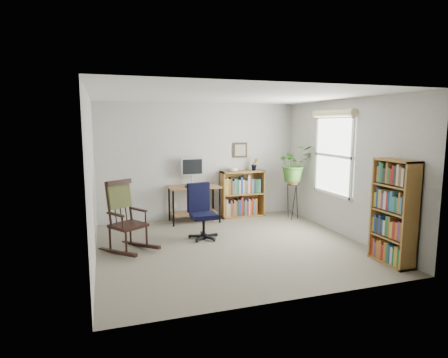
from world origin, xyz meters
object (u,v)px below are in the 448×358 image
object	(u,v)px
rocking_chair	(128,216)
tall_bookshelf	(394,212)
desk	(194,204)
office_chair	(204,211)
low_bookshelf	(242,194)

from	to	relation	value
rocking_chair	tall_bookshelf	distance (m)	3.92
desk	office_chair	bearing A→B (deg)	-95.56
office_chair	tall_bookshelf	bearing A→B (deg)	-53.13
rocking_chair	tall_bookshelf	bearing A→B (deg)	-58.80
office_chair	rocking_chair	bearing A→B (deg)	179.16
desk	rocking_chair	world-z (taller)	rocking_chair
office_chair	rocking_chair	size ratio (longest dim) A/B	0.86
desk	rocking_chair	bearing A→B (deg)	-134.33
tall_bookshelf	rocking_chair	bearing A→B (deg)	154.34
low_bookshelf	rocking_chair	bearing A→B (deg)	-148.08
rocking_chair	tall_bookshelf	xyz separation A→B (m)	(3.53, -1.69, 0.18)
desk	office_chair	xyz separation A→B (m)	(-0.11, -1.17, 0.12)
low_bookshelf	tall_bookshelf	distance (m)	3.41
rocking_chair	low_bookshelf	bearing A→B (deg)	-1.21
desk	low_bookshelf	size ratio (longest dim) A/B	1.03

